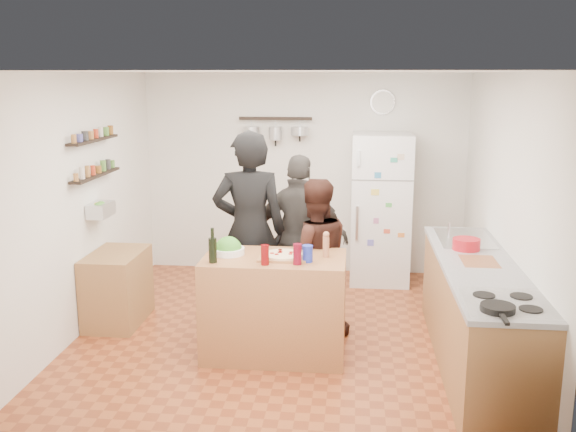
# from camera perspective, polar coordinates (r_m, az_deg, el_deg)

# --- Properties ---
(room_shell) EXTENTS (4.20, 4.20, 4.20)m
(room_shell) POSITION_cam_1_polar(r_m,az_deg,el_deg) (6.41, 0.26, 1.43)
(room_shell) COLOR brown
(room_shell) RESTS_ON ground
(prep_island) EXTENTS (1.25, 0.72, 0.91)m
(prep_island) POSITION_cam_1_polar(r_m,az_deg,el_deg) (5.78, -1.20, -8.00)
(prep_island) COLOR #975C37
(prep_island) RESTS_ON floor
(pizza_board) EXTENTS (0.42, 0.34, 0.02)m
(pizza_board) POSITION_cam_1_polar(r_m,az_deg,el_deg) (5.61, -0.43, -3.64)
(pizza_board) COLOR brown
(pizza_board) RESTS_ON prep_island
(pizza) EXTENTS (0.34, 0.34, 0.02)m
(pizza) POSITION_cam_1_polar(r_m,az_deg,el_deg) (5.60, -0.43, -3.46)
(pizza) COLOR #D6BA8D
(pizza) RESTS_ON pizza_board
(salad_bowl) EXTENTS (0.29, 0.29, 0.06)m
(salad_bowl) POSITION_cam_1_polar(r_m,az_deg,el_deg) (5.74, -5.33, -3.11)
(salad_bowl) COLOR white
(salad_bowl) RESTS_ON prep_island
(wine_bottle) EXTENTS (0.07, 0.07, 0.21)m
(wine_bottle) POSITION_cam_1_polar(r_m,az_deg,el_deg) (5.49, -6.71, -3.06)
(wine_bottle) COLOR black
(wine_bottle) RESTS_ON prep_island
(wine_glass_near) EXTENTS (0.07, 0.07, 0.17)m
(wine_glass_near) POSITION_cam_1_polar(r_m,az_deg,el_deg) (5.39, -2.06, -3.48)
(wine_glass_near) COLOR #5E0809
(wine_glass_near) RESTS_ON prep_island
(wine_glass_far) EXTENTS (0.07, 0.07, 0.18)m
(wine_glass_far) POSITION_cam_1_polar(r_m,az_deg,el_deg) (5.40, 0.84, -3.41)
(wine_glass_far) COLOR #580717
(wine_glass_far) RESTS_ON prep_island
(pepper_mill) EXTENTS (0.06, 0.06, 0.18)m
(pepper_mill) POSITION_cam_1_polar(r_m,az_deg,el_deg) (5.63, 3.40, -2.76)
(pepper_mill) COLOR #9D6242
(pepper_mill) RESTS_ON prep_island
(salt_canister) EXTENTS (0.09, 0.09, 0.15)m
(salt_canister) POSITION_cam_1_polar(r_m,az_deg,el_deg) (5.48, 1.74, -3.36)
(salt_canister) COLOR navy
(salt_canister) RESTS_ON prep_island
(person_left) EXTENTS (0.78, 0.56, 1.97)m
(person_left) POSITION_cam_1_polar(r_m,az_deg,el_deg) (6.27, -3.44, -1.34)
(person_left) COLOR black
(person_left) RESTS_ON floor
(person_center) EXTENTS (0.87, 0.76, 1.53)m
(person_center) POSITION_cam_1_polar(r_m,az_deg,el_deg) (6.14, 2.32, -3.72)
(person_center) COLOR black
(person_center) RESTS_ON floor
(person_back) EXTENTS (1.05, 0.57, 1.70)m
(person_back) POSITION_cam_1_polar(r_m,az_deg,el_deg) (6.58, 1.09, -1.88)
(person_back) COLOR #312E2B
(person_back) RESTS_ON floor
(counter_run) EXTENTS (0.63, 2.63, 0.90)m
(counter_run) POSITION_cam_1_polar(r_m,az_deg,el_deg) (5.79, 16.47, -8.54)
(counter_run) COLOR #9E7042
(counter_run) RESTS_ON floor
(stove_top) EXTENTS (0.60, 0.62, 0.02)m
(stove_top) POSITION_cam_1_polar(r_m,az_deg,el_deg) (4.77, 18.86, -7.41)
(stove_top) COLOR white
(stove_top) RESTS_ON counter_run
(skillet) EXTENTS (0.23, 0.23, 0.04)m
(skillet) POSITION_cam_1_polar(r_m,az_deg,el_deg) (4.57, 18.14, -7.79)
(skillet) COLOR black
(skillet) RESTS_ON stove_top
(sink) EXTENTS (0.50, 0.80, 0.03)m
(sink) POSITION_cam_1_polar(r_m,az_deg,el_deg) (6.46, 15.38, -1.99)
(sink) COLOR silver
(sink) RESTS_ON counter_run
(cutting_board) EXTENTS (0.30, 0.40, 0.02)m
(cutting_board) POSITION_cam_1_polar(r_m,az_deg,el_deg) (5.72, 16.63, -3.97)
(cutting_board) COLOR brown
(cutting_board) RESTS_ON counter_run
(red_bowl) EXTENTS (0.25, 0.25, 0.10)m
(red_bowl) POSITION_cam_1_polar(r_m,az_deg,el_deg) (6.04, 15.57, -2.42)
(red_bowl) COLOR #B3141F
(red_bowl) RESTS_ON counter_run
(fridge) EXTENTS (0.70, 0.68, 1.80)m
(fridge) POSITION_cam_1_polar(r_m,az_deg,el_deg) (7.79, 8.22, 0.65)
(fridge) COLOR white
(fridge) RESTS_ON floor
(wall_clock) EXTENTS (0.30, 0.03, 0.30)m
(wall_clock) POSITION_cam_1_polar(r_m,az_deg,el_deg) (7.96, 8.41, 9.98)
(wall_clock) COLOR silver
(wall_clock) RESTS_ON back_wall
(spice_shelf_lower) EXTENTS (0.12, 1.00, 0.02)m
(spice_shelf_lower) POSITION_cam_1_polar(r_m,az_deg,el_deg) (6.65, -16.71, 3.50)
(spice_shelf_lower) COLOR black
(spice_shelf_lower) RESTS_ON left_wall
(spice_shelf_upper) EXTENTS (0.12, 1.00, 0.02)m
(spice_shelf_upper) POSITION_cam_1_polar(r_m,az_deg,el_deg) (6.61, -16.90, 6.49)
(spice_shelf_upper) COLOR black
(spice_shelf_upper) RESTS_ON left_wall
(produce_basket) EXTENTS (0.18, 0.35, 0.14)m
(produce_basket) POSITION_cam_1_polar(r_m,az_deg,el_deg) (6.70, -16.29, 0.54)
(produce_basket) COLOR silver
(produce_basket) RESTS_ON left_wall
(side_table) EXTENTS (0.50, 0.80, 0.73)m
(side_table) POSITION_cam_1_polar(r_m,az_deg,el_deg) (6.76, -14.93, -6.18)
(side_table) COLOR #95663E
(side_table) RESTS_ON floor
(pot_rack) EXTENTS (0.90, 0.04, 0.04)m
(pot_rack) POSITION_cam_1_polar(r_m,az_deg,el_deg) (7.95, -1.12, 8.66)
(pot_rack) COLOR black
(pot_rack) RESTS_ON back_wall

